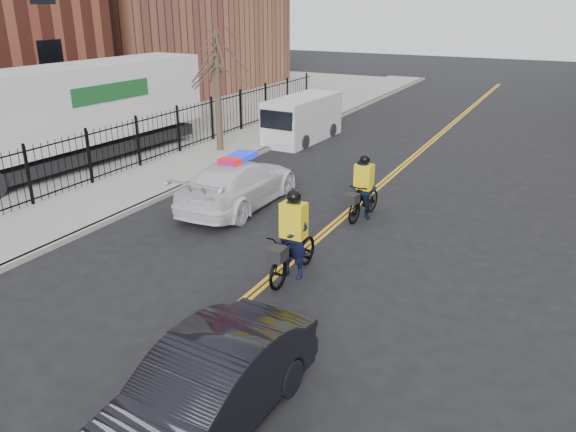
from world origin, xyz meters
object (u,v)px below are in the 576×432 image
(police_cruiser, at_px, (239,183))
(dark_sedan, at_px, (206,391))
(semi_trailer, at_px, (71,110))
(cyclist_far, at_px, (363,194))
(cyclist_near, at_px, (293,247))
(cargo_van, at_px, (301,120))

(police_cruiser, distance_m, dark_sedan, 10.10)
(police_cruiser, height_order, semi_trailer, semi_trailer)
(semi_trailer, relative_size, cyclist_far, 6.29)
(cyclist_near, bearing_deg, semi_trailer, 159.29)
(cargo_van, relative_size, cyclist_near, 2.20)
(police_cruiser, xyz_separation_m, dark_sedan, (4.93, -8.82, -0.03))
(cyclist_near, distance_m, cyclist_far, 4.41)
(dark_sedan, bearing_deg, cyclist_far, 98.23)
(police_cruiser, height_order, cyclist_far, cyclist_far)
(police_cruiser, bearing_deg, cyclist_far, -170.69)
(dark_sedan, height_order, semi_trailer, semi_trailer)
(dark_sedan, relative_size, semi_trailer, 0.35)
(police_cruiser, relative_size, cargo_van, 1.06)
(dark_sedan, xyz_separation_m, cyclist_far, (-1.04, 9.58, 0.05))
(police_cruiser, xyz_separation_m, cargo_van, (-2.15, 8.94, 0.23))
(dark_sedan, height_order, cyclist_far, cyclist_far)
(police_cruiser, distance_m, cyclist_near, 5.25)
(cargo_van, distance_m, cyclist_near, 13.92)
(semi_trailer, xyz_separation_m, cyclist_near, (12.01, -4.72, -1.44))
(semi_trailer, bearing_deg, dark_sedan, -33.27)
(cyclist_far, bearing_deg, police_cruiser, -162.67)
(cargo_van, xyz_separation_m, semi_trailer, (-6.08, -7.87, 1.20))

